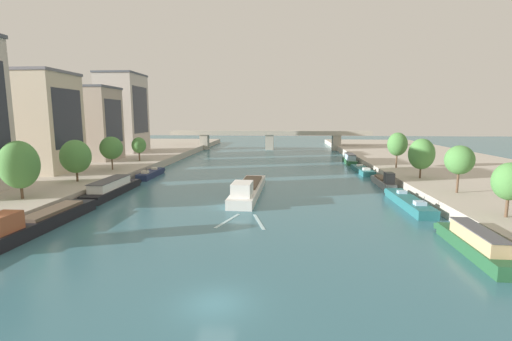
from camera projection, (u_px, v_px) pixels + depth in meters
ground_plane at (215, 304)px, 22.92m from camera, size 400.00×400.00×0.00m
quay_left at (76, 166)px, 79.90m from camera, size 36.00×170.00×1.64m
quay_right at (462, 170)px, 74.18m from camera, size 36.00×170.00×1.64m
barge_midriver at (248, 189)px, 54.32m from camera, size 4.27×21.03×3.11m
wake_behind_barge at (243, 221)px, 40.98m from camera, size 5.60×6.01×0.03m
moored_boat_left_midway at (40, 221)px, 37.90m from camera, size 3.23×17.03×3.05m
moored_boat_left_end at (112, 188)px, 54.87m from camera, size 3.04×15.57×2.46m
moored_boat_left_near at (151, 174)px, 71.08m from camera, size 2.33×11.31×2.26m
moored_boat_right_far at (474, 243)px, 31.14m from camera, size 2.28×12.15×2.44m
moored_boat_right_end at (408, 202)px, 47.74m from camera, size 2.50×14.37×2.26m
moored_boat_right_gap_after at (384, 181)px, 61.11m from camera, size 1.94×11.05×2.89m
moored_boat_right_near at (362, 170)px, 76.53m from camera, size 2.65×12.82×2.09m
moored_boat_right_midway at (350, 159)px, 91.36m from camera, size 2.66×11.81×2.43m
tree_left_end_of_row at (19, 165)px, 44.36m from camera, size 4.61×4.61×7.26m
tree_left_past_mid at (76, 156)px, 56.33m from camera, size 4.62×4.62×6.58m
tree_left_far at (111, 148)px, 68.78m from camera, size 4.26×4.26×6.37m
tree_left_nearest at (139, 145)px, 82.43m from camera, size 3.23×3.23×5.44m
tree_right_nearest at (510, 182)px, 36.26m from camera, size 3.27×3.27×5.64m
tree_right_far at (459, 160)px, 47.87m from camera, size 3.70×3.70×6.40m
tree_right_distant at (421, 154)px, 59.30m from camera, size 4.17×4.17×6.59m
tree_right_third at (397, 144)px, 71.30m from camera, size 3.84×3.84×7.02m
building_left_middle at (33, 122)px, 65.68m from camera, size 14.09×11.31×18.24m
building_left_tall at (88, 123)px, 84.29m from camera, size 13.27×10.66×17.04m
building_left_far_end at (123, 113)px, 103.13m from camera, size 10.76×13.35×22.22m
bridge_far at (270, 137)px, 127.37m from camera, size 70.81×4.40×6.74m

